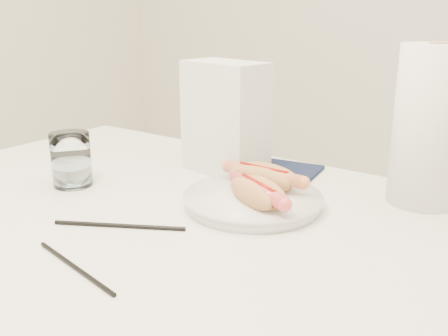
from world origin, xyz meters
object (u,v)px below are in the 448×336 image
Objects in this scene: hotdog_left at (264,177)px; paper_towel_roll at (430,126)px; plate at (253,202)px; water_glass at (71,159)px; napkin_box at (225,118)px; table at (165,235)px; hotdog_right at (258,193)px.

hotdog_left is 0.31m from paper_towel_roll.
plate is 0.34m from paper_towel_roll.
water_glass is at bearing -154.05° from hotdog_left.
hotdog_left is at bearing 98.65° from plate.
hotdog_left is 1.54× the size of water_glass.
napkin_box is (-0.16, 0.15, 0.11)m from plate.
water_glass is 0.46× the size of napkin_box.
napkin_box is 0.41m from paper_towel_roll.
paper_towel_roll is at bearing 33.95° from hotdog_left.
paper_towel_roll is (0.25, 0.16, 0.10)m from hotdog_left.
plate is (0.14, 0.09, 0.07)m from table.
hotdog_right is 1.43× the size of water_glass.
hotdog_right is 0.65× the size of napkin_box.
paper_towel_roll is at bearing 37.94° from table.
napkin_box is (-0.03, 0.23, 0.18)m from table.
hotdog_right is 0.54× the size of paper_towel_roll.
water_glass is 0.69m from paper_towel_roll.
table is 5.00× the size of napkin_box.
paper_towel_roll is (0.38, 0.29, 0.20)m from table.
hotdog_right is (0.16, 0.06, 0.10)m from table.
paper_towel_roll is at bearing 17.86° from napkin_box.
hotdog_left is at bearing 46.88° from table.
hotdog_left reaches higher than table.
water_glass reaches higher than plate.
paper_towel_roll is (0.61, 0.32, 0.09)m from water_glass.
plate is 0.25m from napkin_box.
hotdog_left is at bearing -147.76° from paper_towel_roll.
plate is at bearing 17.15° from water_glass.
water_glass is at bearing -141.13° from hotdog_right.
hotdog_right reaches higher than plate.
table is at bearing 5.68° from water_glass.
table is at bearing -131.41° from hotdog_left.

